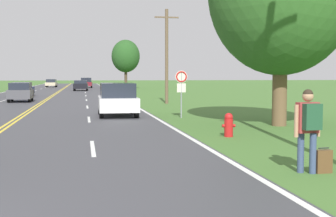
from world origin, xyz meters
TOP-DOWN VIEW (x-y plane):
  - hitchhiker_person at (7.89, 3.20)m, footprint 0.62×0.44m
  - suitcase at (8.25, 3.19)m, footprint 0.37×0.19m
  - fire_hydrant at (8.07, 9.31)m, footprint 0.46×0.30m
  - traffic_sign at (7.94, 16.60)m, footprint 0.60×0.10m
  - utility_pole_midground at (9.31, 28.41)m, footprint 1.80×0.24m
  - tree_left_verge at (9.94, 69.56)m, footprint 4.54×4.54m
  - car_white_suv_approaching at (4.90, 18.23)m, footprint 1.97×3.97m
  - car_dark_grey_hatchback_mid_near at (-1.81, 32.93)m, footprint 1.85×3.57m
  - car_dark_blue_sedan_mid_far at (-2.85, 42.49)m, footprint 1.96×4.67m
  - car_black_hatchback_receding at (2.81, 60.45)m, footprint 2.04×4.04m
  - car_maroon_suv_distant at (3.68, 75.76)m, footprint 2.09×4.04m
  - car_champagne_hatchback_horizon at (-2.56, 81.62)m, footprint 1.99×4.07m

SIDE VIEW (x-z plane):
  - suitcase at x=8.25m, z-range -0.02..0.53m
  - fire_hydrant at x=8.07m, z-range 0.01..0.83m
  - car_dark_blue_sedan_mid_far at x=-2.85m, z-range 0.04..1.48m
  - car_champagne_hatchback_horizon at x=-2.56m, z-range 0.06..1.50m
  - car_black_hatchback_receding at x=2.81m, z-range 0.06..1.50m
  - car_dark_grey_hatchback_mid_near at x=-1.81m, z-range 0.05..1.57m
  - car_white_suv_approaching at x=4.90m, z-range 0.05..1.76m
  - car_maroon_suv_distant at x=3.68m, z-range 0.06..1.79m
  - hitchhiker_person at x=7.89m, z-range 0.20..2.02m
  - traffic_sign at x=7.94m, z-range 0.59..2.93m
  - utility_pole_midground at x=9.31m, z-range 0.15..7.16m
  - tree_left_verge at x=9.94m, z-range 1.29..9.14m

